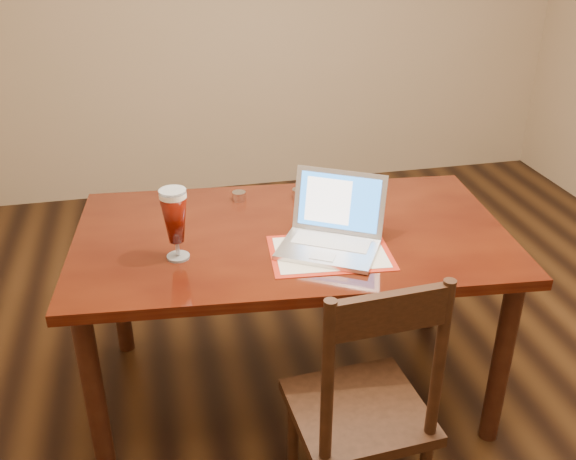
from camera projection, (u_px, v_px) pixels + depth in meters
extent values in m
plane|color=black|center=(367.00, 393.00, 2.92)|extent=(5.00, 5.00, 0.00)
cube|color=tan|center=(261.00, 4.00, 4.47)|extent=(4.50, 0.01, 2.70)
cube|color=#461709|center=(292.00, 236.00, 2.59)|extent=(1.81, 1.13, 0.04)
cylinder|color=black|center=(95.00, 398.00, 2.34)|extent=(0.08, 0.08, 0.77)
cylinder|color=black|center=(501.00, 363.00, 2.52)|extent=(0.08, 0.08, 0.77)
cylinder|color=black|center=(118.00, 282.00, 3.04)|extent=(0.08, 0.08, 0.77)
cylinder|color=black|center=(434.00, 261.00, 3.22)|extent=(0.08, 0.08, 0.77)
cube|color=#A31F0F|center=(330.00, 253.00, 2.42)|extent=(0.48, 0.36, 0.00)
cube|color=beige|center=(330.00, 252.00, 2.42)|extent=(0.43, 0.32, 0.00)
cube|color=silver|center=(328.00, 249.00, 2.43)|extent=(0.44, 0.40, 0.02)
cube|color=silver|center=(331.00, 241.00, 2.46)|extent=(0.31, 0.25, 0.00)
cube|color=silver|center=(323.00, 256.00, 2.36)|extent=(0.11, 0.10, 0.00)
cube|color=silver|center=(339.00, 202.00, 2.50)|extent=(0.35, 0.25, 0.24)
cube|color=blue|center=(339.00, 202.00, 2.49)|extent=(0.30, 0.21, 0.20)
cube|color=white|center=(328.00, 201.00, 2.50)|extent=(0.18, 0.13, 0.17)
cylinder|color=silver|center=(178.00, 257.00, 2.39)|extent=(0.09, 0.09, 0.01)
cylinder|color=silver|center=(178.00, 248.00, 2.38)|extent=(0.01, 0.01, 0.06)
cylinder|color=white|center=(173.00, 195.00, 2.28)|extent=(0.10, 0.10, 0.02)
cylinder|color=silver|center=(172.00, 191.00, 2.27)|extent=(0.10, 0.10, 0.01)
cylinder|color=silver|center=(239.00, 196.00, 2.84)|extent=(0.06, 0.06, 0.04)
cylinder|color=silver|center=(299.00, 193.00, 2.87)|extent=(0.06, 0.06, 0.04)
cube|color=black|center=(358.00, 411.00, 2.18)|extent=(0.47, 0.45, 0.04)
cylinder|color=black|center=(293.00, 438.00, 2.39)|extent=(0.04, 0.04, 0.43)
cylinder|color=black|center=(382.00, 419.00, 2.48)|extent=(0.04, 0.04, 0.43)
cylinder|color=black|center=(328.00, 383.00, 1.85)|extent=(0.04, 0.04, 0.57)
cylinder|color=black|center=(439.00, 361.00, 1.94)|extent=(0.04, 0.04, 0.57)
cube|color=black|center=(390.00, 313.00, 1.80)|extent=(0.36, 0.06, 0.13)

